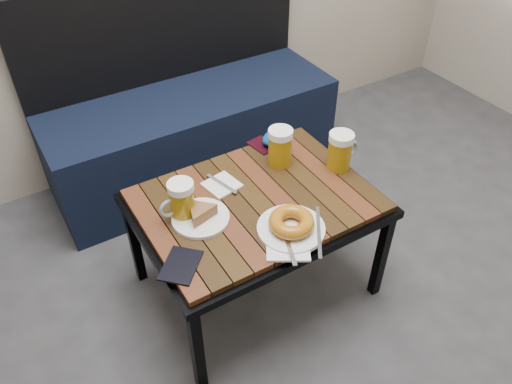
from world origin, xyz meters
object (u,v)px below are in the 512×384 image
bench (190,126)px  beer_mug_right (340,151)px  plate_bagel (291,225)px  passport_burgundy (262,145)px  beer_mug_left (181,200)px  knit_pouch (275,137)px  beer_mug_centre (280,146)px  plate_pie (200,215)px  cafe_table (256,207)px  passport_navy (181,265)px

bench → beer_mug_right: bench is taller
plate_bagel → passport_burgundy: size_ratio=2.50×
beer_mug_left → knit_pouch: 0.54m
beer_mug_centre → plate_bagel: (-0.17, -0.33, -0.05)m
bench → plate_pie: 0.92m
bench → knit_pouch: bearing=-78.3°
bench → cafe_table: (-0.12, -0.83, 0.16)m
bench → cafe_table: size_ratio=1.67×
cafe_table → passport_burgundy: (0.19, 0.26, 0.05)m
beer_mug_right → passport_navy: bearing=-172.1°
beer_mug_centre → knit_pouch: 0.14m
cafe_table → beer_mug_left: beer_mug_left is taller
beer_mug_right → plate_bagel: bearing=-154.6°
passport_burgundy → knit_pouch: (0.05, -0.01, 0.02)m
beer_mug_right → plate_bagel: beer_mug_right is taller
plate_bagel → passport_navy: size_ratio=1.97×
plate_pie → passport_navy: 0.21m
beer_mug_centre → plate_pie: 0.43m
beer_mug_left → passport_burgundy: beer_mug_left is taller
knit_pouch → passport_navy: bearing=-146.2°
beer_mug_right → plate_pie: bearing=175.6°
beer_mug_left → plate_bagel: size_ratio=0.51×
beer_mug_right → knit_pouch: (-0.12, 0.26, -0.05)m
cafe_table → beer_mug_left: bearing=169.1°
knit_pouch → cafe_table: bearing=-133.8°
bench → plate_bagel: bench is taller
knit_pouch → beer_mug_centre: bearing=-114.2°
beer_mug_right → plate_pie: beer_mug_right is taller
passport_navy → passport_burgundy: 0.68m
cafe_table → bench: bearing=81.7°
plate_pie → beer_mug_centre: bearing=17.7°
cafe_table → beer_mug_right: 0.38m
passport_navy → knit_pouch: size_ratio=1.13×
knit_pouch → bench: bearing=101.7°
beer_mug_right → passport_burgundy: size_ratio=1.35×
beer_mug_left → plate_pie: (0.04, -0.05, -0.05)m
beer_mug_right → bench: bearing=102.7°
plate_pie → passport_burgundy: (0.40, 0.26, -0.02)m
beer_mug_centre → passport_navy: size_ratio=1.06×
beer_mug_left → beer_mug_centre: beer_mug_centre is taller
beer_mug_centre → passport_burgundy: (0.00, 0.13, -0.07)m
bench → beer_mug_left: 0.91m
passport_burgundy → plate_bagel: bearing=-119.7°
bench → beer_mug_left: size_ratio=9.94×
beer_mug_right → knit_pouch: 0.29m
plate_pie → knit_pouch: bearing=28.5°
bench → beer_mug_left: (-0.38, -0.78, 0.27)m
cafe_table → beer_mug_left: 0.29m
plate_bagel → bench: bearing=84.1°
beer_mug_centre → plate_bagel: size_ratio=0.54×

